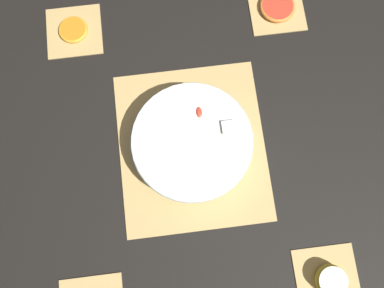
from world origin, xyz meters
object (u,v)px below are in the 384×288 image
Objects in this scene: fruit_salad_bowl at (192,143)px; orange_slice_whole at (73,30)px; apple_half at (331,280)px; grapefruit_slice at (277,6)px.

fruit_salad_bowl is 0.44m from orange_slice_whole.
apple_half is at bearing -142.04° from fruit_salad_bowl.
orange_slice_whole is (0.35, 0.27, -0.03)m from fruit_salad_bowl.
apple_half is 0.88m from orange_slice_whole.
orange_slice_whole is at bearing 38.10° from fruit_salad_bowl.
fruit_salad_bowl reaches higher than grapefruit_slice.
fruit_salad_bowl reaches higher than orange_slice_whole.
fruit_salad_bowl is 4.06× the size of apple_half.
grapefruit_slice is (0.00, -0.54, 0.00)m from orange_slice_whole.
apple_half is at bearing 180.00° from grapefruit_slice.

